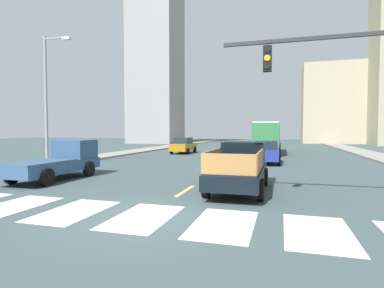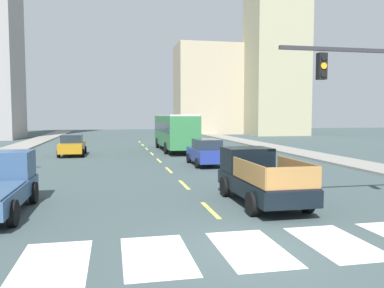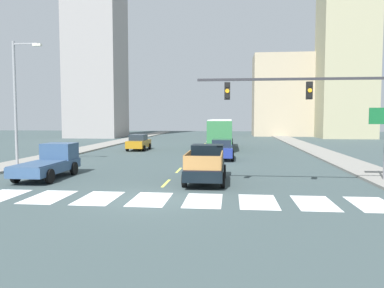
{
  "view_description": "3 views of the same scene",
  "coord_description": "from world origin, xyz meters",
  "views": [
    {
      "loc": [
        3.77,
        -7.94,
        2.48
      ],
      "look_at": [
        -2.73,
        14.37,
        1.46
      ],
      "focal_mm": 28.69,
      "sensor_mm": 36.0,
      "label": 1
    },
    {
      "loc": [
        -3.31,
        -8.92,
        3.3
      ],
      "look_at": [
        0.92,
        11.61,
        1.73
      ],
      "focal_mm": 36.5,
      "sensor_mm": 36.0,
      "label": 2
    },
    {
      "loc": [
        3.48,
        -15.82,
        3.59
      ],
      "look_at": [
        0.01,
        17.58,
        1.16
      ],
      "focal_mm": 34.98,
      "sensor_mm": 36.0,
      "label": 3
    }
  ],
  "objects": [
    {
      "name": "ground_plane",
      "position": [
        0.0,
        0.0,
        0.0
      ],
      "size": [
        160.0,
        160.0,
        0.0
      ],
      "primitive_type": "plane",
      "color": "#384749"
    },
    {
      "name": "sidewalk_right",
      "position": [
        12.41,
        18.0,
        0.07
      ],
      "size": [
        2.87,
        110.0,
        0.15
      ],
      "primitive_type": "cube",
      "color": "gray",
      "rests_on": "ground"
    },
    {
      "name": "crosswalk_stripe_2",
      "position": [
        -4.65,
        0.0,
        0.0
      ],
      "size": [
        1.59,
        2.88,
        0.01
      ],
      "primitive_type": "cube",
      "color": "silver",
      "rests_on": "ground"
    },
    {
      "name": "crosswalk_stripe_3",
      "position": [
        -2.33,
        0.0,
        0.0
      ],
      "size": [
        1.59,
        2.88,
        0.01
      ],
      "primitive_type": "cube",
      "color": "silver",
      "rests_on": "ground"
    },
    {
      "name": "crosswalk_stripe_4",
      "position": [
        0.0,
        0.0,
        0.0
      ],
      "size": [
        1.59,
        2.88,
        0.01
      ],
      "primitive_type": "cube",
      "color": "silver",
      "rests_on": "ground"
    },
    {
      "name": "crosswalk_stripe_5",
      "position": [
        2.33,
        0.0,
        0.0
      ],
      "size": [
        1.59,
        2.88,
        0.01
      ],
      "primitive_type": "cube",
      "color": "silver",
      "rests_on": "ground"
    },
    {
      "name": "lane_dash_0",
      "position": [
        0.0,
        4.0,
        0.0
      ],
      "size": [
        0.16,
        2.4,
        0.01
      ],
      "primitive_type": "cube",
      "color": "#DAD653",
      "rests_on": "ground"
    },
    {
      "name": "lane_dash_1",
      "position": [
        0.0,
        9.0,
        0.0
      ],
      "size": [
        0.16,
        2.4,
        0.01
      ],
      "primitive_type": "cube",
      "color": "#DAD653",
      "rests_on": "ground"
    },
    {
      "name": "lane_dash_2",
      "position": [
        0.0,
        14.0,
        0.0
      ],
      "size": [
        0.16,
        2.4,
        0.01
      ],
      "primitive_type": "cube",
      "color": "#DAD653",
      "rests_on": "ground"
    },
    {
      "name": "lane_dash_3",
      "position": [
        0.0,
        19.0,
        0.0
      ],
      "size": [
        0.16,
        2.4,
        0.01
      ],
      "primitive_type": "cube",
      "color": "#DAD653",
      "rests_on": "ground"
    },
    {
      "name": "lane_dash_4",
      "position": [
        0.0,
        24.0,
        0.0
      ],
      "size": [
        0.16,
        2.4,
        0.01
      ],
      "primitive_type": "cube",
      "color": "#DAD653",
      "rests_on": "ground"
    },
    {
      "name": "lane_dash_5",
      "position": [
        0.0,
        29.0,
        0.0
      ],
      "size": [
        0.16,
        2.4,
        0.01
      ],
      "primitive_type": "cube",
      "color": "#DAD653",
      "rests_on": "ground"
    },
    {
      "name": "lane_dash_6",
      "position": [
        0.0,
        34.0,
        0.0
      ],
      "size": [
        0.16,
        2.4,
        0.01
      ],
      "primitive_type": "cube",
      "color": "#DAD653",
      "rests_on": "ground"
    },
    {
      "name": "lane_dash_7",
      "position": [
        0.0,
        39.0,
        0.0
      ],
      "size": [
        0.16,
        2.4,
        0.01
      ],
      "primitive_type": "cube",
      "color": "#DAD653",
      "rests_on": "ground"
    },
    {
      "name": "pickup_stakebed",
      "position": [
        2.12,
        4.96,
        0.94
      ],
      "size": [
        2.18,
        5.2,
        1.96
      ],
      "rotation": [
        0.0,
        0.0,
        0.04
      ],
      "color": "black",
      "rests_on": "ground"
    },
    {
      "name": "city_bus",
      "position": [
        2.36,
        26.39,
        1.95
      ],
      "size": [
        2.72,
        10.8,
        3.32
      ],
      "rotation": [
        0.0,
        0.0,
        0.01
      ],
      "color": "#327542",
      "rests_on": "ground"
    },
    {
      "name": "sedan_far",
      "position": [
        2.74,
        15.76,
        0.86
      ],
      "size": [
        2.02,
        4.4,
        1.72
      ],
      "rotation": [
        0.0,
        0.0,
        0.02
      ],
      "color": "navy",
      "rests_on": "ground"
    },
    {
      "name": "sedan_near_left",
      "position": [
        -6.46,
        23.77,
        0.86
      ],
      "size": [
        2.02,
        4.4,
        1.72
      ],
      "rotation": [
        0.0,
        0.0,
        -0.02
      ],
      "color": "#AC7517",
      "rests_on": "ground"
    },
    {
      "name": "block_mid_left",
      "position": [
        22.91,
        50.85,
        14.09
      ],
      "size": [
        8.84,
        7.61,
        28.19
      ],
      "primitive_type": "cube",
      "color": "tan",
      "rests_on": "ground"
    },
    {
      "name": "block_mid_right",
      "position": [
        13.64,
        57.64,
        7.65
      ],
      "size": [
        11.85,
        7.84,
        15.3
      ],
      "primitive_type": "cube",
      "color": "tan",
      "rests_on": "ground"
    }
  ]
}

